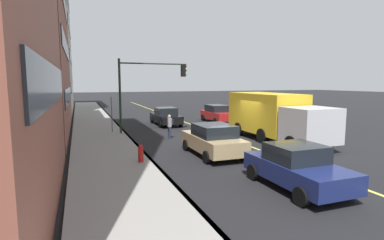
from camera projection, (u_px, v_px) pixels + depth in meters
The scene contains 14 objects.
ground at pixel (234, 140), 19.45m from camera, with size 200.00×200.00×0.00m, color black.
sidewalk_slab at pixel (106, 149), 16.69m from camera, with size 80.00×3.62×0.15m, color gray.
curb_edge at pixel (137, 146), 17.29m from camera, with size 80.00×0.16×0.15m, color slate.
lane_stripe_center at pixel (234, 140), 19.45m from camera, with size 80.00×0.16×0.01m, color #D8CC4C.
building_glass_right at pixel (10, 9), 36.04m from camera, with size 16.95×12.86×24.72m.
car_black at pixel (166, 116), 26.37m from camera, with size 4.63×1.94×1.53m.
car_red at pixel (217, 113), 28.22m from camera, with size 4.26×1.90×1.59m.
car_navy at pixel (297, 167), 10.61m from camera, with size 4.06×2.06×1.55m.
car_tan at pixel (213, 140), 15.39m from camera, with size 4.33×2.06×1.60m.
truck_yellow at pixel (275, 115), 19.23m from camera, with size 8.20×2.67×2.97m.
pedestrian_with_backpack at pixel (170, 125), 20.00m from camera, with size 0.39×0.38×1.58m.
traffic_light_mast at pixel (148, 82), 21.55m from camera, with size 0.28×4.97×5.30m.
street_sign_post at pixel (112, 112), 21.79m from camera, with size 0.60×0.08×2.67m.
fire_hydrant at pixel (141, 155), 13.59m from camera, with size 0.24×0.24×0.94m.
Camera 1 is at (-16.98, 9.21, 3.70)m, focal length 28.44 mm.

